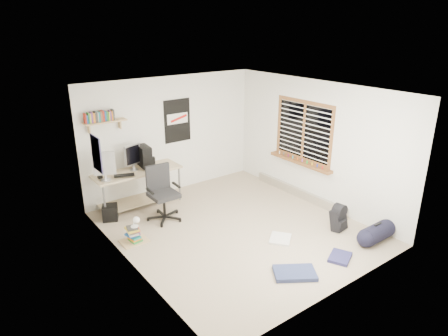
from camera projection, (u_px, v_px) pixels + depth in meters
floor at (236, 228)px, 7.26m from camera, size 4.00×4.50×0.01m
ceiling at (238, 90)px, 6.39m from camera, size 4.00×4.50×0.01m
back_wall at (171, 135)px, 8.52m from camera, size 4.00×0.01×2.50m
left_wall at (127, 192)px, 5.70m from camera, size 0.01×4.50×2.50m
right_wall at (316, 144)px, 7.95m from camera, size 0.01×4.50×2.50m
desk at (137, 188)px, 8.09m from camera, size 1.74×0.80×0.79m
monitor_left at (105, 168)px, 7.32m from camera, size 0.41×0.25×0.45m
monitor_right at (133, 159)px, 7.85m from camera, size 0.38×0.20×0.41m
pc_tower at (144, 156)px, 7.98m from camera, size 0.23×0.42×0.43m
keyboard at (124, 175)px, 7.57m from camera, size 0.40×0.25×0.02m
speaker_left at (100, 174)px, 7.41m from camera, size 0.08×0.08×0.16m
speaker_right at (153, 161)px, 8.06m from camera, size 0.11×0.11×0.18m
office_chair at (164, 195)px, 7.43m from camera, size 0.72×0.72×1.04m
wall_shelf at (105, 122)px, 7.44m from camera, size 0.80×0.22×0.24m
poster_back_wall at (177, 121)px, 8.48m from camera, size 0.62×0.03×0.92m
poster_left_wall at (96, 154)px, 6.53m from camera, size 0.02×0.42×0.60m
window at (303, 131)px, 8.07m from camera, size 0.10×1.50×1.26m
baseboard_heater at (299, 193)px, 8.54m from camera, size 0.08×2.50×0.18m
backpack at (338, 220)px, 7.14m from camera, size 0.32×0.27×0.39m
duffel_bag at (376, 234)px, 6.79m from camera, size 0.31×0.31×0.61m
tshirt at (280, 239)px, 6.87m from camera, size 0.53×0.52×0.04m
jeans_a at (295, 273)px, 5.91m from camera, size 0.73×0.66×0.07m
jeans_b at (340, 257)px, 6.32m from camera, size 0.50×0.45×0.05m
book_stack at (134, 234)px, 6.77m from camera, size 0.49×0.43×0.28m
desk_lamp at (134, 222)px, 6.69m from camera, size 0.17×0.23×0.21m
subwoofer at (110, 213)px, 7.53m from camera, size 0.36×0.36×0.31m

